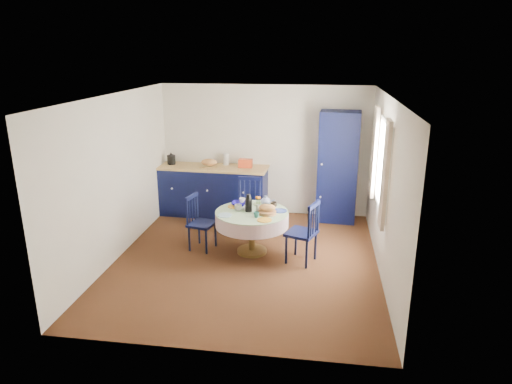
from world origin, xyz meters
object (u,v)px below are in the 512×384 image
pantry_cabinet (338,167)px  cobalt_bowl (239,204)px  chair_left (200,222)px  chair_far (249,206)px  kitchen_counter (212,190)px  mug_d (242,201)px  mug_b (256,215)px  mug_c (274,205)px  chair_right (304,232)px  mug_a (238,208)px  dining_table (252,219)px

pantry_cabinet → cobalt_bowl: (-1.60, -1.45, -0.31)m
chair_left → chair_far: size_ratio=0.92×
kitchen_counter → mug_d: 1.56m
mug_b → pantry_cabinet: bearing=57.3°
mug_c → mug_d: 0.54m
mug_d → chair_right: bearing=-29.6°
chair_far → mug_a: size_ratio=8.17×
dining_table → chair_right: (0.82, -0.23, -0.08)m
kitchen_counter → chair_left: bearing=-81.0°
mug_b → dining_table: bearing=111.9°
kitchen_counter → chair_right: (1.88, -1.89, -0.01)m
pantry_cabinet → chair_right: bearing=-101.3°
dining_table → mug_d: (-0.22, 0.36, 0.16)m
dining_table → chair_far: chair_far is taller
pantry_cabinet → chair_right: 2.07m
chair_right → mug_c: (-0.51, 0.48, 0.24)m
mug_a → mug_d: (0.01, 0.34, -0.00)m
mug_a → mug_c: bearing=23.1°
cobalt_bowl → mug_c: bearing=0.3°
chair_right → dining_table: bearing=-85.1°
pantry_cabinet → chair_right: size_ratio=2.12×
mug_a → cobalt_bowl: bearing=95.9°
chair_far → cobalt_bowl: bearing=-100.7°
mug_c → cobalt_bowl: (-0.56, -0.00, -0.01)m
pantry_cabinet → mug_d: 2.08m
cobalt_bowl → mug_a: bearing=-84.1°
pantry_cabinet → cobalt_bowl: size_ratio=8.22×
chair_far → mug_b: size_ratio=11.02×
dining_table → chair_right: size_ratio=1.18×
chair_right → mug_c: size_ratio=8.78×
mug_a → mug_b: bearing=-39.0°
dining_table → chair_right: 0.86m
dining_table → mug_d: 0.46m
chair_right → mug_d: 1.23m
mug_b → mug_c: 0.54m
dining_table → cobalt_bowl: bearing=135.7°
dining_table → mug_d: bearing=121.8°
mug_b → mug_d: size_ratio=0.89×
chair_far → mug_b: bearing=-79.5°
mug_b → mug_d: 0.69m
pantry_cabinet → mug_b: 2.33m
kitchen_counter → cobalt_bowl: 1.64m
dining_table → cobalt_bowl: size_ratio=4.58×
chair_right → mug_b: (-0.72, -0.01, 0.24)m
chair_left → chair_far: (0.68, 0.80, 0.04)m
pantry_cabinet → mug_b: (-1.25, -1.94, -0.30)m
kitchen_counter → dining_table: size_ratio=1.91×
mug_d → mug_a: bearing=-91.0°
mug_c → cobalt_bowl: mug_c is taller
mug_c → mug_d: mug_d is taller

